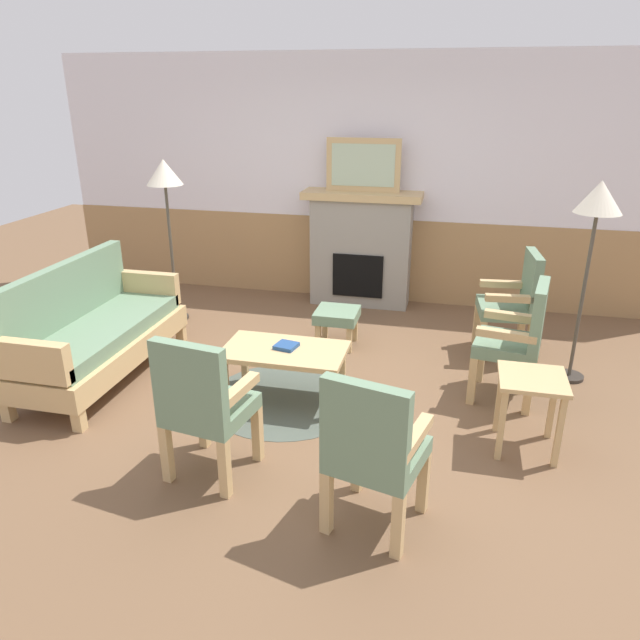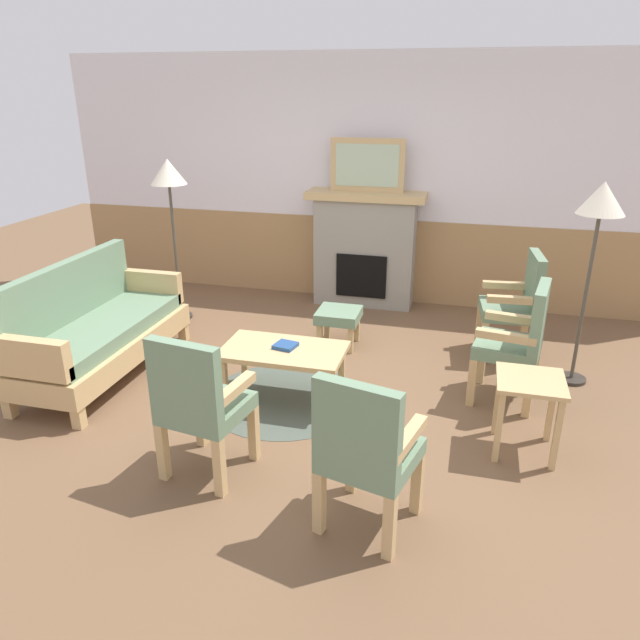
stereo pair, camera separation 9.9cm
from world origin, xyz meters
TOP-DOWN VIEW (x-y plane):
  - ground_plane at (0.00, 0.00)m, footprint 14.00×14.00m
  - wall_back at (0.00, 2.60)m, footprint 7.20×0.14m
  - fireplace at (0.00, 2.35)m, footprint 1.30×0.44m
  - framed_picture at (0.00, 2.35)m, footprint 0.80×0.04m
  - couch at (-1.88, 0.00)m, footprint 0.70×1.80m
  - coffee_table at (-0.19, -0.04)m, footprint 0.96×0.56m
  - round_rug at (-0.19, -0.04)m, footprint 1.26×1.26m
  - book_on_table at (-0.19, -0.01)m, footprint 0.19×0.19m
  - footstool at (-0.01, 1.11)m, footprint 0.40×0.40m
  - armchair_near_fireplace at (1.57, 0.39)m, footprint 0.55×0.55m
  - armchair_by_window_left at (1.60, 1.27)m, footprint 0.52×0.52m
  - armchair_front_left at (0.70, -1.37)m, footprint 0.58×0.58m
  - armchair_front_center at (-0.39, -1.12)m, footprint 0.55×0.55m
  - side_table at (1.62, -0.32)m, footprint 0.44×0.44m
  - floor_lamp_by_couch at (-1.83, 1.39)m, footprint 0.36×0.36m
  - floor_lamp_by_chairs at (2.08, 0.88)m, footprint 0.36×0.36m

SIDE VIEW (x-z plane):
  - ground_plane at x=0.00m, z-range 0.00..0.00m
  - round_rug at x=-0.19m, z-range 0.00..0.01m
  - footstool at x=-0.01m, z-range 0.10..0.46m
  - coffee_table at x=-0.19m, z-range 0.17..0.61m
  - couch at x=-1.88m, z-range -0.09..0.89m
  - side_table at x=1.62m, z-range 0.16..0.71m
  - book_on_table at x=-0.19m, z-range 0.44..0.47m
  - armchair_near_fireplace at x=1.57m, z-range 0.05..1.03m
  - armchair_by_window_left at x=1.60m, z-range 0.05..1.03m
  - armchair_front_left at x=0.70m, z-range 0.05..1.03m
  - armchair_front_center at x=-0.39m, z-range 0.05..1.03m
  - fireplace at x=0.00m, z-range 0.01..1.29m
  - wall_back at x=0.00m, z-range -0.04..2.66m
  - floor_lamp_by_couch at x=-1.83m, z-range 0.61..2.29m
  - floor_lamp_by_chairs at x=2.08m, z-range 0.61..2.29m
  - framed_picture at x=0.00m, z-range 1.28..1.84m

